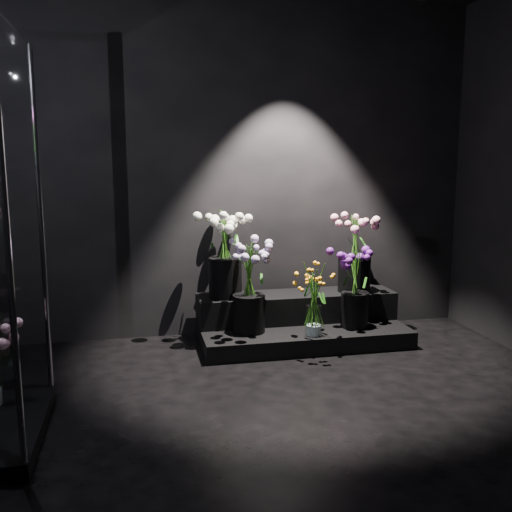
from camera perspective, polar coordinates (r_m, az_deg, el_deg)
name	(u,v)px	position (r m, az deg, el deg)	size (l,w,h in m)	color
floor	(310,439)	(3.23, 5.40, -17.74)	(4.00, 4.00, 0.00)	black
wall_back	(241,169)	(4.81, -1.56, 8.66)	(4.00, 4.00, 0.00)	black
display_riser	(300,321)	(4.78, 4.39, -6.53)	(1.67, 0.74, 0.37)	black
bouquet_orange_bells	(314,298)	(4.39, 5.83, -4.21)	(0.29, 0.29, 0.57)	white
bouquet_lilac	(249,282)	(4.44, -0.73, -2.66)	(0.47, 0.47, 0.71)	black
bouquet_purple	(355,283)	(4.65, 9.92, -2.63)	(0.43, 0.43, 0.64)	black
bouquet_cream_roses	(225,249)	(4.61, -3.13, 0.75)	(0.42, 0.42, 0.70)	black
bouquet_pink_roses	(355,250)	(4.87, 9.86, 0.62)	(0.41, 0.41, 0.65)	black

